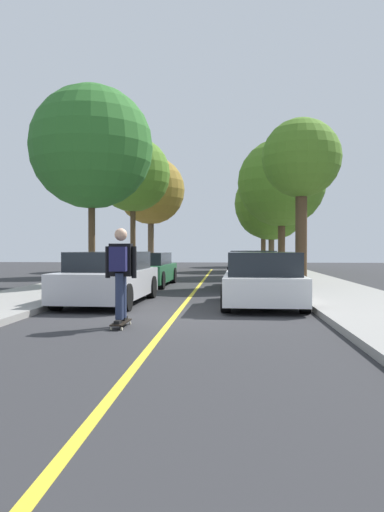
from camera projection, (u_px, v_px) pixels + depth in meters
name	position (u px, v px, depth m)	size (l,w,h in m)	color
ground	(174.00, 317.00, 10.48)	(80.00, 80.00, 0.00)	#2D2D30
center_line	(189.00, 298.00, 14.46)	(0.12, 39.20, 0.01)	gold
parked_car_left_nearest	(109.00, 277.00, 13.10)	(2.01, 4.54, 1.35)	#B7B7BC
parked_car_left_near	(147.00, 269.00, 19.17)	(1.89, 4.64, 1.28)	#1E5B33
parked_car_right_nearest	(263.00, 279.00, 12.40)	(2.05, 4.12, 1.35)	white
parked_car_right_near	(252.00, 269.00, 18.07)	(1.89, 4.59, 1.36)	black
street_tree_left_nearest	(91.00, 147.00, 18.26)	(4.51, 4.51, 7.27)	#4C3823
street_tree_left_near	(133.00, 175.00, 26.14)	(3.93, 3.93, 7.15)	#4C3823
street_tree_left_far	(151.00, 191.00, 32.18)	(4.39, 4.39, 7.25)	brown
street_tree_right_nearest	(301.00, 160.00, 18.82)	(2.99, 2.99, 6.22)	#4C3823
street_tree_right_near	(282.00, 183.00, 25.83)	(4.55, 4.55, 6.98)	#4C3823
street_tree_right_far	(271.00, 204.00, 31.99)	(4.73, 4.73, 6.55)	brown
street_tree_right_farthest	(263.00, 212.00, 39.43)	(4.09, 4.09, 6.25)	#4C3823
skateboard	(121.00, 323.00, 9.13)	(0.24, 0.84, 0.10)	black
skateboarder	(120.00, 269.00, 9.08)	(0.58, 0.70, 1.71)	black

